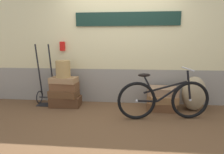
{
  "coord_description": "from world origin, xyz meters",
  "views": [
    {
      "loc": [
        0.22,
        -3.37,
        1.36
      ],
      "look_at": [
        -0.12,
        0.3,
        0.67
      ],
      "focal_mm": 30.08,
      "sensor_mm": 36.0,
      "label": 1
    }
  ],
  "objects_px": {
    "suitcase_2": "(65,86)",
    "burlap_sack": "(194,94)",
    "suitcase_1": "(64,93)",
    "wicker_basket": "(63,69)",
    "suitcase_6": "(163,91)",
    "suitcase_4": "(161,105)",
    "bicycle": "(163,99)",
    "suitcase_5": "(162,98)",
    "suitcase_0": "(66,101)",
    "suitcase_3": "(64,80)",
    "luggage_trolley": "(46,90)"
  },
  "relations": [
    {
      "from": "suitcase_2",
      "to": "burlap_sack",
      "type": "xyz_separation_m",
      "value": [
        2.67,
        -0.01,
        -0.09
      ]
    },
    {
      "from": "suitcase_1",
      "to": "wicker_basket",
      "type": "relative_size",
      "value": 1.67
    },
    {
      "from": "suitcase_6",
      "to": "burlap_sack",
      "type": "distance_m",
      "value": 0.62
    },
    {
      "from": "suitcase_4",
      "to": "wicker_basket",
      "type": "height_order",
      "value": "wicker_basket"
    },
    {
      "from": "suitcase_4",
      "to": "bicycle",
      "type": "relative_size",
      "value": 0.35
    },
    {
      "from": "suitcase_4",
      "to": "suitcase_5",
      "type": "bearing_deg",
      "value": -42.19
    },
    {
      "from": "bicycle",
      "to": "suitcase_0",
      "type": "bearing_deg",
      "value": 165.91
    },
    {
      "from": "suitcase_3",
      "to": "wicker_basket",
      "type": "height_order",
      "value": "wicker_basket"
    },
    {
      "from": "suitcase_6",
      "to": "luggage_trolley",
      "type": "distance_m",
      "value": 2.52
    },
    {
      "from": "wicker_basket",
      "to": "burlap_sack",
      "type": "height_order",
      "value": "wicker_basket"
    },
    {
      "from": "suitcase_5",
      "to": "suitcase_6",
      "type": "height_order",
      "value": "suitcase_6"
    },
    {
      "from": "suitcase_0",
      "to": "wicker_basket",
      "type": "height_order",
      "value": "wicker_basket"
    },
    {
      "from": "suitcase_3",
      "to": "bicycle",
      "type": "relative_size",
      "value": 0.33
    },
    {
      "from": "suitcase_5",
      "to": "luggage_trolley",
      "type": "height_order",
      "value": "luggage_trolley"
    },
    {
      "from": "suitcase_5",
      "to": "bicycle",
      "type": "relative_size",
      "value": 0.33
    },
    {
      "from": "suitcase_5",
      "to": "wicker_basket",
      "type": "xyz_separation_m",
      "value": [
        -2.05,
        0.02,
        0.57
      ]
    },
    {
      "from": "suitcase_1",
      "to": "luggage_trolley",
      "type": "bearing_deg",
      "value": 168.47
    },
    {
      "from": "burlap_sack",
      "to": "suitcase_6",
      "type": "bearing_deg",
      "value": 178.72
    },
    {
      "from": "suitcase_1",
      "to": "suitcase_6",
      "type": "relative_size",
      "value": 1.0
    },
    {
      "from": "suitcase_2",
      "to": "wicker_basket",
      "type": "distance_m",
      "value": 0.37
    },
    {
      "from": "suitcase_0",
      "to": "suitcase_1",
      "type": "distance_m",
      "value": 0.18
    },
    {
      "from": "suitcase_0",
      "to": "bicycle",
      "type": "height_order",
      "value": "bicycle"
    },
    {
      "from": "suitcase_0",
      "to": "suitcase_2",
      "type": "height_order",
      "value": "suitcase_2"
    },
    {
      "from": "suitcase_6",
      "to": "luggage_trolley",
      "type": "height_order",
      "value": "luggage_trolley"
    },
    {
      "from": "wicker_basket",
      "to": "suitcase_0",
      "type": "bearing_deg",
      "value": -18.61
    },
    {
      "from": "suitcase_2",
      "to": "suitcase_5",
      "type": "xyz_separation_m",
      "value": [
        2.05,
        -0.04,
        -0.2
      ]
    },
    {
      "from": "wicker_basket",
      "to": "suitcase_5",
      "type": "bearing_deg",
      "value": -0.68
    },
    {
      "from": "suitcase_6",
      "to": "luggage_trolley",
      "type": "bearing_deg",
      "value": -179.34
    },
    {
      "from": "suitcase_0",
      "to": "suitcase_1",
      "type": "xyz_separation_m",
      "value": [
        -0.02,
        -0.02,
        0.18
      ]
    },
    {
      "from": "wicker_basket",
      "to": "suitcase_3",
      "type": "bearing_deg",
      "value": 71.7
    },
    {
      "from": "suitcase_1",
      "to": "burlap_sack",
      "type": "height_order",
      "value": "burlap_sack"
    },
    {
      "from": "suitcase_2",
      "to": "bicycle",
      "type": "distance_m",
      "value": 2.05
    },
    {
      "from": "suitcase_2",
      "to": "suitcase_1",
      "type": "bearing_deg",
      "value": -95.21
    },
    {
      "from": "suitcase_3",
      "to": "suitcase_6",
      "type": "bearing_deg",
      "value": 6.32
    },
    {
      "from": "suitcase_6",
      "to": "wicker_basket",
      "type": "distance_m",
      "value": 2.1
    },
    {
      "from": "suitcase_2",
      "to": "bicycle",
      "type": "bearing_deg",
      "value": -12.8
    },
    {
      "from": "suitcase_2",
      "to": "burlap_sack",
      "type": "relative_size",
      "value": 0.81
    },
    {
      "from": "wicker_basket",
      "to": "suitcase_4",
      "type": "bearing_deg",
      "value": -0.1
    },
    {
      "from": "suitcase_2",
      "to": "luggage_trolley",
      "type": "xyz_separation_m",
      "value": [
        -0.47,
        0.1,
        -0.12
      ]
    },
    {
      "from": "suitcase_2",
      "to": "suitcase_6",
      "type": "bearing_deg",
      "value": 1.96
    },
    {
      "from": "suitcase_6",
      "to": "burlap_sack",
      "type": "height_order",
      "value": "burlap_sack"
    },
    {
      "from": "suitcase_6",
      "to": "suitcase_4",
      "type": "bearing_deg",
      "value": -134.78
    },
    {
      "from": "luggage_trolley",
      "to": "suitcase_4",
      "type": "bearing_deg",
      "value": -2.8
    },
    {
      "from": "suitcase_5",
      "to": "luggage_trolley",
      "type": "relative_size",
      "value": 0.41
    },
    {
      "from": "suitcase_3",
      "to": "wicker_basket",
      "type": "xyz_separation_m",
      "value": [
        -0.0,
        -0.01,
        0.23
      ]
    },
    {
      "from": "suitcase_0",
      "to": "suitcase_2",
      "type": "xyz_separation_m",
      "value": [
        -0.02,
        0.03,
        0.33
      ]
    },
    {
      "from": "suitcase_1",
      "to": "suitcase_3",
      "type": "xyz_separation_m",
      "value": [
        -0.0,
        0.03,
        0.29
      ]
    },
    {
      "from": "suitcase_4",
      "to": "wicker_basket",
      "type": "relative_size",
      "value": 1.63
    },
    {
      "from": "suitcase_3",
      "to": "burlap_sack",
      "type": "bearing_deg",
      "value": 5.93
    },
    {
      "from": "suitcase_2",
      "to": "bicycle",
      "type": "relative_size",
      "value": 0.34
    }
  ]
}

